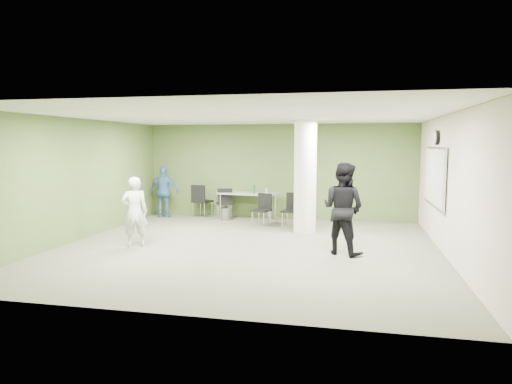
% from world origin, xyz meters
% --- Properties ---
extents(floor, '(8.00, 8.00, 0.00)m').
position_xyz_m(floor, '(0.00, 0.00, 0.00)').
color(floor, '#555443').
rests_on(floor, ground).
extents(ceiling, '(8.00, 8.00, 0.00)m').
position_xyz_m(ceiling, '(0.00, 0.00, 2.80)').
color(ceiling, white).
rests_on(ceiling, wall_back).
extents(wall_back, '(8.00, 2.80, 0.02)m').
position_xyz_m(wall_back, '(0.00, 4.00, 1.40)').
color(wall_back, '#495F2C').
rests_on(wall_back, floor).
extents(wall_left, '(0.02, 8.00, 2.80)m').
position_xyz_m(wall_left, '(-4.00, 0.00, 1.40)').
color(wall_left, '#495F2C').
rests_on(wall_left, floor).
extents(wall_right_cream, '(0.02, 8.00, 2.80)m').
position_xyz_m(wall_right_cream, '(4.00, 0.00, 1.40)').
color(wall_right_cream, beige).
rests_on(wall_right_cream, floor).
extents(column, '(0.56, 0.56, 2.80)m').
position_xyz_m(column, '(1.00, 2.00, 1.40)').
color(column, silver).
rests_on(column, floor).
extents(whiteboard, '(0.05, 2.30, 1.30)m').
position_xyz_m(whiteboard, '(3.92, 1.20, 1.50)').
color(whiteboard, silver).
rests_on(whiteboard, wall_right_cream).
extents(wall_clock, '(0.06, 0.32, 0.32)m').
position_xyz_m(wall_clock, '(3.92, 1.20, 2.35)').
color(wall_clock, black).
rests_on(wall_clock, wall_right_cream).
extents(folding_table, '(1.75, 0.95, 1.04)m').
position_xyz_m(folding_table, '(-0.83, 3.54, 0.74)').
color(folding_table, gray).
rests_on(folding_table, floor).
extents(wastebasket, '(0.29, 0.29, 0.33)m').
position_xyz_m(wastebasket, '(-1.44, 3.32, 0.16)').
color(wastebasket, '#4C4C4C').
rests_on(wastebasket, floor).
extents(chair_back_left, '(0.61, 0.61, 1.00)m').
position_xyz_m(chair_back_left, '(-2.30, 3.56, 0.59)').
color(chair_back_left, black).
rests_on(chair_back_left, floor).
extents(chair_back_right, '(0.59, 0.59, 0.92)m').
position_xyz_m(chair_back_right, '(-1.55, 3.56, 0.53)').
color(chair_back_right, black).
rests_on(chair_back_right, floor).
extents(chair_table_left, '(0.55, 0.55, 0.88)m').
position_xyz_m(chair_table_left, '(-0.22, 2.67, 0.51)').
color(chair_table_left, black).
rests_on(chair_table_left, floor).
extents(chair_table_right, '(0.54, 0.54, 0.92)m').
position_xyz_m(chair_table_right, '(0.62, 2.55, 0.54)').
color(chair_table_right, black).
rests_on(chair_table_right, floor).
extents(woman_white, '(0.66, 0.59, 1.52)m').
position_xyz_m(woman_white, '(-2.41, -0.43, 0.76)').
color(woman_white, silver).
rests_on(woman_white, floor).
extents(man_black, '(1.12, 1.04, 1.85)m').
position_xyz_m(man_black, '(1.99, -0.15, 0.92)').
color(man_black, black).
rests_on(man_black, floor).
extents(man_blue, '(0.92, 0.41, 1.56)m').
position_xyz_m(man_blue, '(-3.40, 3.40, 0.78)').
color(man_blue, '#3E669B').
rests_on(man_blue, floor).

